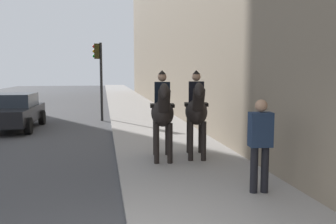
# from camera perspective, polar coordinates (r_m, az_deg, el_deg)

# --- Properties ---
(mounted_horse_near) EXTENTS (2.15, 0.73, 2.23)m
(mounted_horse_near) POSITION_cam_1_polar(r_m,az_deg,el_deg) (8.92, -0.88, 0.11)
(mounted_horse_near) COLOR black
(mounted_horse_near) RESTS_ON sidewalk_slab
(mounted_horse_far) EXTENTS (2.14, 0.83, 2.24)m
(mounted_horse_far) POSITION_cam_1_polar(r_m,az_deg,el_deg) (9.22, 4.50, 0.31)
(mounted_horse_far) COLOR black
(mounted_horse_far) RESTS_ON sidewalk_slab
(pedestrian_greeting) EXTENTS (0.29, 0.42, 1.70)m
(pedestrian_greeting) POSITION_cam_1_polar(r_m,az_deg,el_deg) (6.70, 14.36, -4.25)
(pedestrian_greeting) COLOR black
(pedestrian_greeting) RESTS_ON sidewalk_slab
(car_near_lane) EXTENTS (4.25, 1.97, 1.44)m
(car_near_lane) POSITION_cam_1_polar(r_m,az_deg,el_deg) (15.83, -23.11, 0.12)
(car_near_lane) COLOR black
(car_near_lane) RESTS_ON ground
(traffic_light_near_curb) EXTENTS (0.20, 0.44, 3.67)m
(traffic_light_near_curb) POSITION_cam_1_polar(r_m,az_deg,el_deg) (17.31, -10.82, 6.74)
(traffic_light_near_curb) COLOR black
(traffic_light_near_curb) RESTS_ON ground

